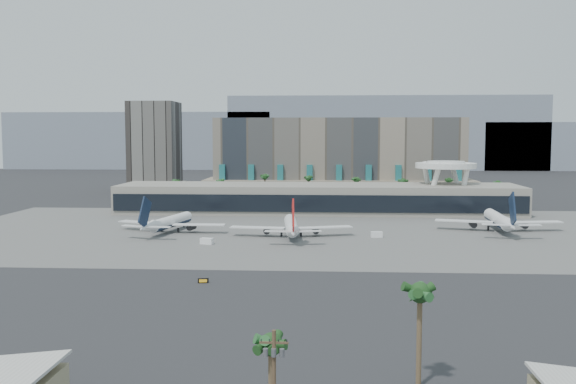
# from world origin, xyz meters

# --- Properties ---
(ground) EXTENTS (900.00, 900.00, 0.00)m
(ground) POSITION_xyz_m (0.00, 0.00, 0.00)
(ground) COLOR #232326
(ground) RESTS_ON ground
(apron_pad) EXTENTS (260.00, 130.00, 0.06)m
(apron_pad) POSITION_xyz_m (0.00, 55.00, 0.03)
(apron_pad) COLOR #5B5B59
(apron_pad) RESTS_ON ground
(mountain_ridge) EXTENTS (680.00, 60.00, 70.00)m
(mountain_ridge) POSITION_xyz_m (27.88, 470.00, 29.89)
(mountain_ridge) COLOR gray
(mountain_ridge) RESTS_ON ground
(hotel) EXTENTS (140.00, 30.00, 42.00)m
(hotel) POSITION_xyz_m (10.00, 174.41, 16.81)
(hotel) COLOR gray
(hotel) RESTS_ON ground
(office_tower) EXTENTS (30.00, 30.00, 52.00)m
(office_tower) POSITION_xyz_m (-95.00, 200.00, 22.94)
(office_tower) COLOR black
(office_tower) RESTS_ON ground
(terminal) EXTENTS (170.00, 32.50, 14.50)m
(terminal) POSITION_xyz_m (0.00, 109.84, 6.52)
(terminal) COLOR #9D978A
(terminal) RESTS_ON ground
(saucer_structure) EXTENTS (26.00, 26.00, 21.89)m
(saucer_structure) POSITION_xyz_m (55.00, 116.00, 18.45)
(saucer_structure) COLOR white
(saucer_structure) RESTS_ON ground
(palm_row) EXTENTS (157.80, 2.80, 13.10)m
(palm_row) POSITION_xyz_m (7.00, 145.00, 10.50)
(palm_row) COLOR brown
(palm_row) RESTS_ON ground
(utility_pole) EXTENTS (3.20, 0.85, 12.00)m
(utility_pole) POSITION_xyz_m (-2.00, -96.09, 7.14)
(utility_pole) COLOR #4C3826
(utility_pole) RESTS_ON ground
(airliner_left) EXTENTS (38.58, 40.11, 14.00)m
(airliner_left) POSITION_xyz_m (-49.96, 50.03, 3.53)
(airliner_left) COLOR white
(airliner_left) RESTS_ON ground
(airliner_centre) EXTENTS (40.26, 41.58, 14.35)m
(airliner_centre) POSITION_xyz_m (-7.73, 42.69, 3.62)
(airliner_centre) COLOR white
(airliner_centre) RESTS_ON ground
(airliner_right) EXTENTS (43.36, 44.70, 15.42)m
(airliner_right) POSITION_xyz_m (63.23, 59.52, 3.89)
(airliner_right) COLOR white
(airliner_right) RESTS_ON ground
(service_vehicle_a) EXTENTS (4.23, 2.86, 1.89)m
(service_vehicle_a) POSITION_xyz_m (-32.60, 27.09, 0.95)
(service_vehicle_a) COLOR white
(service_vehicle_a) RESTS_ON ground
(service_vehicle_b) EXTENTS (3.82, 2.42, 1.87)m
(service_vehicle_b) POSITION_xyz_m (19.96, 43.27, 0.94)
(service_vehicle_b) COLOR white
(service_vehicle_b) RESTS_ON ground
(taxiway_sign) EXTENTS (2.44, 0.74, 1.10)m
(taxiway_sign) POSITION_xyz_m (-23.88, -23.75, 0.54)
(taxiway_sign) COLOR black
(taxiway_sign) RESTS_ON ground
(near_palm_a) EXTENTS (6.00, 6.00, 9.61)m
(near_palm_a) POSITION_xyz_m (-2.89, -89.41, 6.82)
(near_palm_a) COLOR brown
(near_palm_a) RESTS_ON ground
(near_palm_b) EXTENTS (6.00, 6.00, 14.06)m
(near_palm_b) POSITION_xyz_m (15.85, -80.90, 11.17)
(near_palm_b) COLOR brown
(near_palm_b) RESTS_ON ground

